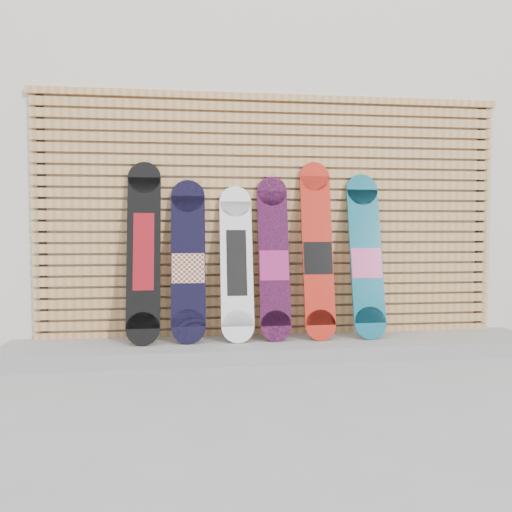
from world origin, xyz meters
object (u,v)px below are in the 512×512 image
Objects in this scene: snowboard_4 at (317,251)px; snowboard_5 at (366,256)px; snowboard_1 at (188,261)px; snowboard_0 at (144,252)px; snowboard_2 at (237,263)px; snowboard_3 at (274,258)px.

snowboard_5 is at bearing -0.57° from snowboard_4.
snowboard_5 is (1.58, -0.00, 0.03)m from snowboard_1.
snowboard_0 reaches higher than snowboard_1.
snowboard_2 is at bearing 179.83° from snowboard_5.
snowboard_4 reaches higher than snowboard_5.
snowboard_0 is 0.99× the size of snowboard_4.
snowboard_3 is 0.83m from snowboard_5.
snowboard_5 is (1.16, -0.00, 0.05)m from snowboard_2.
snowboard_3 is at bearing 0.89° from snowboard_2.
snowboard_2 is at bearing -0.20° from snowboard_1.
snowboard_1 reaches higher than snowboard_2.
snowboard_4 reaches higher than snowboard_1.
snowboard_0 is 1.51m from snowboard_4.
snowboard_1 is 0.95× the size of snowboard_5.
snowboard_0 reaches higher than snowboard_2.
snowboard_0 is at bearing -179.99° from snowboard_5.
snowboard_0 is at bearing -179.82° from snowboard_4.
snowboard_4 reaches higher than snowboard_3.
snowboard_3 is 0.91× the size of snowboard_4.
snowboard_2 is 0.33m from snowboard_3.
snowboard_4 is (0.39, -0.00, 0.07)m from snowboard_3.
snowboard_4 reaches higher than snowboard_0.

